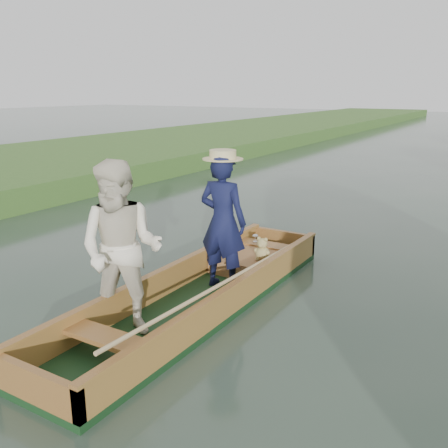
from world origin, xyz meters
The scene contains 2 objects.
ground centered at (0.00, 0.00, 0.00)m, with size 120.00×120.00×0.00m, color #283D30.
punt centered at (-0.11, -0.29, 0.72)m, with size 1.36×5.00×1.98m.
Camera 1 is at (3.28, -4.79, 2.67)m, focal length 40.00 mm.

